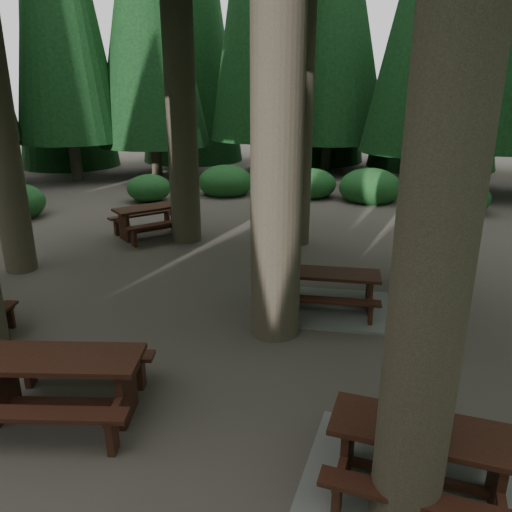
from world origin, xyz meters
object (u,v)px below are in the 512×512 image
Objects in this scene: picnic_table_b at (151,216)px; picnic_table_e at (63,377)px; picnic_table_c at (332,297)px; picnic_table_a at (418,470)px.

picnic_table_b is 8.30m from picnic_table_e.
picnic_table_b is at bearing 141.53° from picnic_table_c.
picnic_table_c is at bearing -83.49° from picnic_table_b.
picnic_table_a is at bearing -15.44° from picnic_table_e.
picnic_table_e reaches higher than picnic_table_c.
picnic_table_a is at bearing -77.03° from picnic_table_c.
picnic_table_a is 10.67m from picnic_table_b.
picnic_table_b reaches higher than picnic_table_a.
picnic_table_c is 5.11m from picnic_table_e.
picnic_table_e is (5.11, -6.53, 0.00)m from picnic_table_b.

